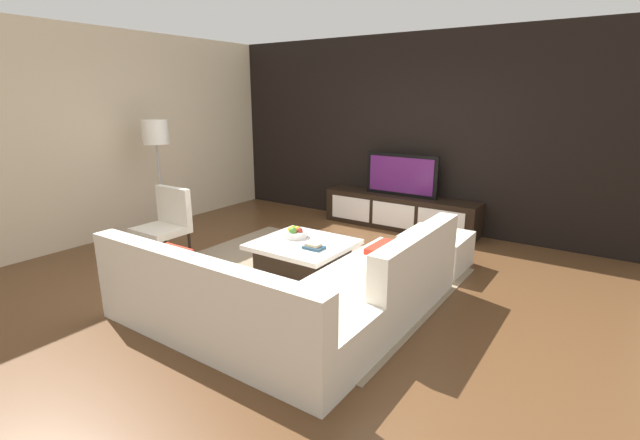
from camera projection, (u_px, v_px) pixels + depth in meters
name	position (u px, v px, depth m)	size (l,w,h in m)	color
ground_plane	(305.00, 279.00, 4.92)	(14.00, 14.00, 0.00)	brown
feature_wall_back	(412.00, 133.00, 6.69)	(6.40, 0.12, 2.80)	black
side_wall_left	(132.00, 134.00, 6.45)	(0.12, 5.20, 2.80)	beige
area_rug	(298.00, 277.00, 4.97)	(3.09, 2.63, 0.01)	gray
media_console	(400.00, 212.00, 6.76)	(2.33, 0.47, 0.50)	black
television	(401.00, 175.00, 6.61)	(1.11, 0.06, 0.62)	black
sectional_couch	(295.00, 295.00, 3.89)	(2.39, 2.41, 0.79)	silver
coffee_table	(303.00, 257.00, 5.00)	(1.01, 0.94, 0.38)	black
accent_chair_near	(167.00, 220.00, 5.43)	(0.55, 0.51, 0.87)	black
floor_lamp	(156.00, 138.00, 6.08)	(0.34, 0.34, 1.62)	#A5A5AA
ottoman	(436.00, 250.00, 5.24)	(0.70, 0.70, 0.40)	silver
fruit_bowl	(295.00, 233.00, 5.11)	(0.28, 0.28, 0.13)	silver
book_stack	(314.00, 247.00, 4.73)	(0.21, 0.15, 0.06)	#2D516B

